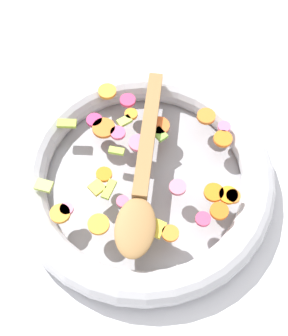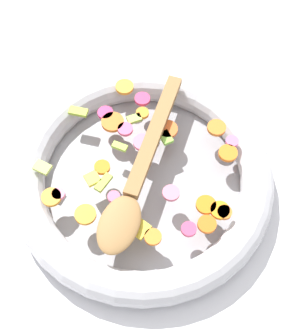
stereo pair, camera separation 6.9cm
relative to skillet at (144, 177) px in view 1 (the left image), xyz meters
name	(u,v)px [view 1 (the left image)]	position (x,y,z in m)	size (l,w,h in m)	color
ground_plane	(144,184)	(0.00, 0.00, -0.02)	(4.00, 4.00, 0.00)	silver
skillet	(144,177)	(0.00, 0.00, 0.00)	(0.40, 0.40, 0.05)	gray
chopped_vegetables	(145,161)	(0.00, -0.01, 0.03)	(0.31, 0.29, 0.01)	orange
wooden_spoon	(142,178)	(0.01, 0.02, 0.04)	(0.14, 0.31, 0.01)	olive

